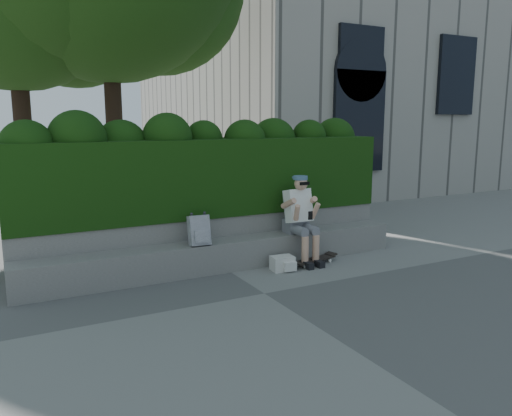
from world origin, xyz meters
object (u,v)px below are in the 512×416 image
person (300,215)px  skateboard (314,260)px  backpack_plaid (199,230)px  backpack_ground (282,263)px

person → skateboard: size_ratio=1.71×
backpack_plaid → skateboard: bearing=-7.7°
skateboard → backpack_ground: (-0.61, -0.05, 0.04)m
backpack_ground → backpack_plaid: bearing=167.9°
person → skateboard: bearing=-64.8°
skateboard → backpack_ground: size_ratio=2.41×
person → backpack_plaid: size_ratio=3.17×
backpack_plaid → person: bearing=-0.2°
backpack_ground → person: bearing=35.8°
skateboard → backpack_plaid: 1.92m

